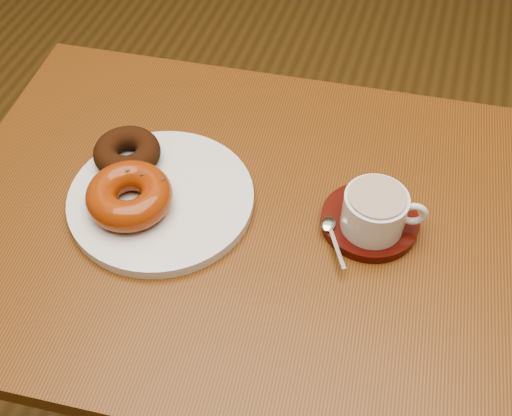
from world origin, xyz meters
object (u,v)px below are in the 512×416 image
(cafe_table, at_px, (243,265))
(donut_plate, at_px, (161,199))
(saucer, at_px, (370,221))
(coffee_cup, at_px, (376,211))

(cafe_table, height_order, donut_plate, donut_plate)
(donut_plate, xyz_separation_m, saucer, (0.28, 0.05, -0.00))
(cafe_table, height_order, coffee_cup, coffee_cup)
(cafe_table, relative_size, coffee_cup, 7.89)
(saucer, height_order, coffee_cup, coffee_cup)
(saucer, distance_m, coffee_cup, 0.04)
(donut_plate, relative_size, saucer, 1.95)
(cafe_table, distance_m, coffee_cup, 0.24)
(cafe_table, xyz_separation_m, saucer, (0.17, 0.03, 0.13))
(saucer, xyz_separation_m, coffee_cup, (0.01, -0.01, 0.04))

